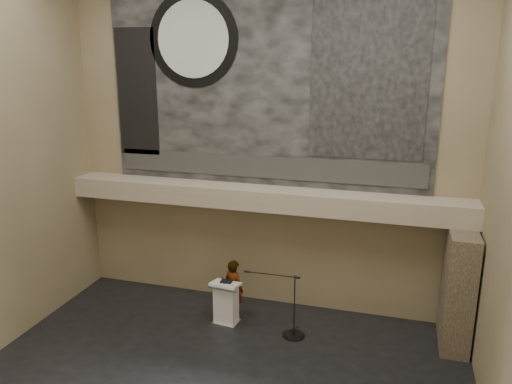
% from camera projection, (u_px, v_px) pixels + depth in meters
% --- Properties ---
extents(wall_back, '(10.00, 0.02, 8.50)m').
position_uv_depth(wall_back, '(265.00, 143.00, 12.25)').
color(wall_back, '#7C6D4E').
rests_on(wall_back, floor).
extents(wall_front, '(10.00, 0.02, 8.50)m').
position_uv_depth(wall_front, '(49.00, 275.00, 4.85)').
color(wall_front, '#7C6D4E').
rests_on(wall_front, floor).
extents(soffit, '(10.00, 0.80, 0.50)m').
position_uv_depth(soffit, '(261.00, 198.00, 12.23)').
color(soffit, tan).
rests_on(soffit, wall_back).
extents(sprinkler_left, '(0.04, 0.04, 0.06)m').
position_uv_depth(sprinkler_left, '(200.00, 204.00, 12.69)').
color(sprinkler_left, '#B2893D').
rests_on(sprinkler_left, soffit).
extents(sprinkler_right, '(0.04, 0.04, 0.06)m').
position_uv_depth(sprinkler_right, '(337.00, 216.00, 11.74)').
color(sprinkler_right, '#B2893D').
rests_on(sprinkler_right, soffit).
extents(banner, '(8.00, 0.05, 5.00)m').
position_uv_depth(banner, '(265.00, 82.00, 11.85)').
color(banner, black).
rests_on(banner, wall_back).
extents(banner_text_strip, '(7.76, 0.02, 0.55)m').
position_uv_depth(banner_text_strip, '(264.00, 167.00, 12.35)').
color(banner_text_strip, '#2A2A2A').
rests_on(banner_text_strip, banner).
extents(banner_clock_rim, '(2.30, 0.02, 2.30)m').
position_uv_depth(banner_clock_rim, '(193.00, 39.00, 12.03)').
color(banner_clock_rim, black).
rests_on(banner_clock_rim, banner).
extents(banner_clock_face, '(1.84, 0.02, 1.84)m').
position_uv_depth(banner_clock_face, '(193.00, 39.00, 12.01)').
color(banner_clock_face, silver).
rests_on(banner_clock_face, banner).
extents(banner_building_print, '(2.60, 0.02, 3.60)m').
position_uv_depth(banner_building_print, '(368.00, 80.00, 11.13)').
color(banner_building_print, black).
rests_on(banner_building_print, banner).
extents(banner_brick_print, '(1.10, 0.02, 3.20)m').
position_uv_depth(banner_brick_print, '(137.00, 93.00, 12.81)').
color(banner_brick_print, black).
rests_on(banner_brick_print, banner).
extents(stone_pier, '(0.60, 1.40, 2.70)m').
position_uv_depth(stone_pier, '(458.00, 289.00, 10.97)').
color(stone_pier, '#463B2B').
rests_on(stone_pier, floor).
extents(lectern, '(0.72, 0.55, 1.13)m').
position_uv_depth(lectern, '(226.00, 303.00, 12.00)').
color(lectern, silver).
rests_on(lectern, floor).
extents(binder, '(0.29, 0.24, 0.04)m').
position_uv_depth(binder, '(226.00, 281.00, 11.88)').
color(binder, black).
rests_on(binder, lectern).
extents(papers, '(0.28, 0.35, 0.00)m').
position_uv_depth(papers, '(222.00, 282.00, 11.89)').
color(papers, silver).
rests_on(papers, lectern).
extents(speaker_person, '(0.66, 0.56, 1.52)m').
position_uv_depth(speaker_person, '(234.00, 289.00, 12.27)').
color(speaker_person, silver).
rests_on(speaker_person, floor).
extents(mic_stand, '(1.46, 0.52, 1.52)m').
position_uv_depth(mic_stand, '(292.00, 327.00, 11.59)').
color(mic_stand, black).
rests_on(mic_stand, floor).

